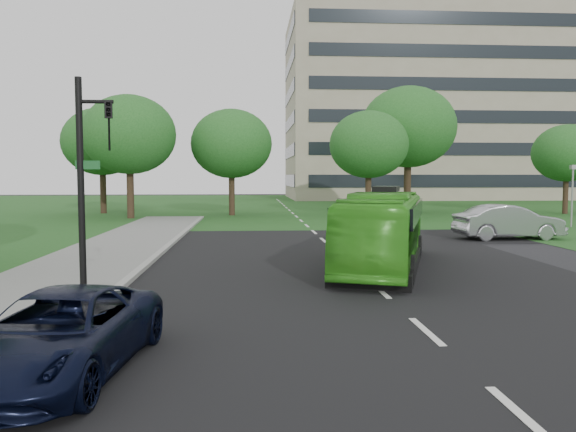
% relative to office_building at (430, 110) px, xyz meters
% --- Properties ---
extents(ground, '(160.00, 160.00, 0.00)m').
position_rel_office_building_xyz_m(ground, '(-21.96, -61.96, -12.50)').
color(ground, black).
rests_on(ground, ground).
extents(street_surfaces, '(120.00, 120.00, 0.15)m').
position_rel_office_building_xyz_m(street_surfaces, '(-22.34, -39.21, -12.47)').
color(street_surfaces, black).
rests_on(street_surfaces, ground).
extents(office_building, '(40.10, 20.10, 25.00)m').
position_rel_office_building_xyz_m(office_building, '(0.00, 0.00, 0.00)').
color(office_building, gray).
rests_on(office_building, ground).
extents(tree_park_a, '(6.81, 6.81, 9.04)m').
position_rel_office_building_xyz_m(tree_park_a, '(-34.30, -36.86, -6.36)').
color(tree_park_a, black).
rests_on(tree_park_a, ground).
extents(tree_park_b, '(6.40, 6.40, 8.39)m').
position_rel_office_building_xyz_m(tree_park_b, '(-26.96, -34.13, -6.84)').
color(tree_park_b, black).
rests_on(tree_park_b, ground).
extents(tree_park_c, '(6.18, 6.18, 8.21)m').
position_rel_office_building_xyz_m(tree_park_c, '(-16.23, -35.21, -6.93)').
color(tree_park_c, black).
rests_on(tree_park_c, ground).
extents(tree_park_d, '(8.14, 8.14, 10.76)m').
position_rel_office_building_xyz_m(tree_park_d, '(-12.00, -31.28, -5.22)').
color(tree_park_d, black).
rests_on(tree_park_d, ground).
extents(tree_park_e, '(5.52, 5.52, 7.35)m').
position_rel_office_building_xyz_m(tree_park_e, '(0.46, -34.18, -7.50)').
color(tree_park_e, black).
rests_on(tree_park_e, ground).
extents(tree_park_f, '(6.57, 6.57, 8.77)m').
position_rel_office_building_xyz_m(tree_park_f, '(-37.75, -31.08, -6.54)').
color(tree_park_f, black).
rests_on(tree_park_f, ground).
extents(bus, '(5.07, 9.45, 2.58)m').
position_rel_office_building_xyz_m(bus, '(-20.96, -60.03, -11.21)').
color(bus, green).
rests_on(bus, ground).
extents(sedan, '(5.29, 2.09, 1.71)m').
position_rel_office_building_xyz_m(sedan, '(-12.74, -51.96, -11.64)').
color(sedan, '#999A9E').
rests_on(sedan, ground).
extents(suv, '(2.73, 4.93, 1.31)m').
position_rel_office_building_xyz_m(suv, '(-28.46, -69.96, -11.85)').
color(suv, black).
rests_on(suv, ground).
extents(traffic_light, '(0.84, 0.23, 5.25)m').
position_rel_office_building_xyz_m(traffic_light, '(-28.99, -66.27, -9.41)').
color(traffic_light, black).
rests_on(traffic_light, ground).
extents(camera_pole, '(0.40, 0.37, 3.80)m').
position_rel_office_building_xyz_m(camera_pole, '(-5.96, -45.96, -10.05)').
color(camera_pole, gray).
rests_on(camera_pole, ground).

